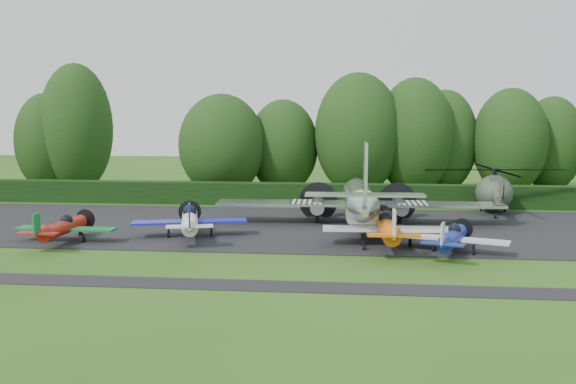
# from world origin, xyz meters

# --- Properties ---
(ground) EXTENTS (160.00, 160.00, 0.00)m
(ground) POSITION_xyz_m (0.00, 0.00, 0.00)
(ground) COLOR #2B4C15
(ground) RESTS_ON ground
(apron) EXTENTS (70.00, 18.00, 0.01)m
(apron) POSITION_xyz_m (0.00, 10.00, 0.00)
(apron) COLOR black
(apron) RESTS_ON ground
(taxiway_verge) EXTENTS (70.00, 2.00, 0.00)m
(taxiway_verge) POSITION_xyz_m (0.00, -6.00, 0.00)
(taxiway_verge) COLOR black
(taxiway_verge) RESTS_ON ground
(hedgerow) EXTENTS (90.00, 1.60, 2.00)m
(hedgerow) POSITION_xyz_m (0.00, 21.00, 0.00)
(hedgerow) COLOR black
(hedgerow) RESTS_ON ground
(transport_plane) EXTENTS (21.44, 16.44, 6.87)m
(transport_plane) POSITION_xyz_m (3.79, 10.46, 1.92)
(transport_plane) COLOR silver
(transport_plane) RESTS_ON ground
(light_plane_red) EXTENTS (6.55, 6.88, 2.52)m
(light_plane_red) POSITION_xyz_m (-15.31, 2.74, 1.05)
(light_plane_red) COLOR #A4190F
(light_plane_red) RESTS_ON ground
(light_plane_white) EXTENTS (7.70, 8.09, 2.96)m
(light_plane_white) POSITION_xyz_m (-7.57, 5.21, 1.23)
(light_plane_white) COLOR white
(light_plane_white) RESTS_ON ground
(light_plane_orange) EXTENTS (8.03, 8.44, 3.08)m
(light_plane_orange) POSITION_xyz_m (5.46, 3.59, 1.28)
(light_plane_orange) COLOR orange
(light_plane_orange) RESTS_ON ground
(light_plane_blue) EXTENTS (6.44, 6.77, 2.48)m
(light_plane_blue) POSITION_xyz_m (9.26, 2.03, 1.03)
(light_plane_blue) COLOR navy
(light_plane_blue) RESTS_ON ground
(helicopter) EXTENTS (11.63, 13.62, 3.75)m
(helicopter) POSITION_xyz_m (15.04, 18.16, 2.01)
(helicopter) COLOR #3A4636
(helicopter) RESTS_ON ground
(tree_0) EXTENTS (8.62, 8.62, 10.20)m
(tree_0) POSITION_xyz_m (-9.77, 26.63, 5.09)
(tree_0) COLOR black
(tree_0) RESTS_ON ground
(tree_1) EXTENTS (7.47, 7.47, 10.82)m
(tree_1) POSITION_xyz_m (19.11, 30.91, 5.40)
(tree_1) COLOR black
(tree_1) RESTS_ON ground
(tree_2) EXTENTS (8.71, 8.71, 12.33)m
(tree_2) POSITION_xyz_m (3.72, 28.61, 6.15)
(tree_2) COLOR black
(tree_2) RESTS_ON ground
(tree_4) EXTENTS (6.80, 6.80, 10.71)m
(tree_4) POSITION_xyz_m (12.75, 32.21, 5.34)
(tree_4) COLOR black
(tree_4) RESTS_ON ground
(tree_5) EXTENTS (7.52, 7.52, 13.45)m
(tree_5) POSITION_xyz_m (-25.77, 28.84, 6.71)
(tree_5) COLOR black
(tree_5) RESTS_ON ground
(tree_7) EXTENTS (6.64, 6.64, 10.38)m
(tree_7) POSITION_xyz_m (-29.07, 28.80, 5.18)
(tree_7) COLOR black
(tree_7) RESTS_ON ground
(tree_8) EXTENTS (6.61, 6.61, 10.02)m
(tree_8) POSITION_xyz_m (24.06, 33.81, 5.00)
(tree_8) COLOR black
(tree_8) RESTS_ON ground
(tree_9) EXTENTS (7.22, 7.22, 9.67)m
(tree_9) POSITION_xyz_m (-3.94, 29.42, 4.83)
(tree_9) COLOR black
(tree_9) RESTS_ON ground
(tree_10) EXTENTS (7.88, 7.88, 11.86)m
(tree_10) POSITION_xyz_m (9.42, 29.74, 5.92)
(tree_10) COLOR black
(tree_10) RESTS_ON ground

